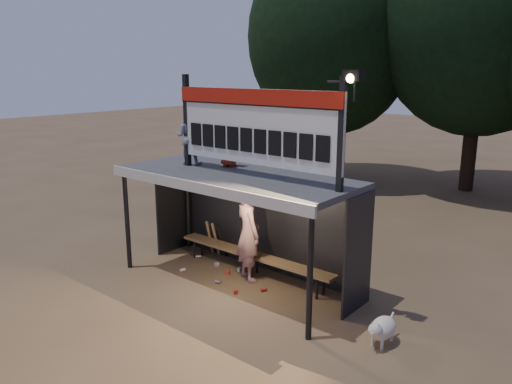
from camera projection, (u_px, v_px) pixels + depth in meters
ground at (236, 283)px, 10.37m from camera, size 80.00×80.00×0.00m
player at (248, 233)px, 10.34m from camera, size 0.87×0.74×2.03m
child_a at (189, 137)px, 10.63m from camera, size 0.72×0.66×1.20m
child_b at (229, 143)px, 10.42m from camera, size 0.52×0.39×0.98m
dugout_shelter at (244, 194)px, 10.11m from camera, size 5.10×2.08×2.32m
scoreboard_assembly at (257, 124)px, 9.22m from camera, size 4.10×0.27×1.99m
bench at (253, 256)px, 10.68m from camera, size 4.00×0.35×0.48m
tree_left at (332, 37)px, 19.00m from camera, size 6.46×6.46×9.27m
tree_mid at (483, 13)px, 16.87m from camera, size 7.22×7.22×10.36m
dog at (382, 329)px, 7.98m from camera, size 0.36×0.81×0.49m
bats at (216, 239)px, 11.74m from camera, size 0.48×0.32×0.84m
litter at (222, 274)px, 10.72m from camera, size 2.45×1.01×0.08m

